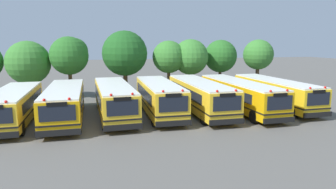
{
  "coord_description": "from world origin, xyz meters",
  "views": [
    {
      "loc": [
        -5.16,
        -23.47,
        5.84
      ],
      "look_at": [
        0.81,
        0.0,
        1.6
      ],
      "focal_mm": 32.11,
      "sensor_mm": 36.0,
      "label": 1
    }
  ],
  "objects_px": {
    "school_bus_0": "(14,105)",
    "school_bus_6": "(275,92)",
    "tree_7": "(258,55)",
    "school_bus_3": "(159,97)",
    "tree_6": "(221,56)",
    "tree_5": "(191,56)",
    "school_bus_1": "(65,102)",
    "tree_2": "(70,55)",
    "tree_3": "(124,53)",
    "school_bus_2": "(114,99)",
    "school_bus_4": "(200,95)",
    "tree_1": "(29,62)",
    "school_bus_5": "(239,94)",
    "tree_4": "(168,56)"
  },
  "relations": [
    {
      "from": "tree_7",
      "to": "tree_2",
      "type": "bearing_deg",
      "value": -177.31
    },
    {
      "from": "school_bus_3",
      "to": "tree_3",
      "type": "bearing_deg",
      "value": -77.9
    },
    {
      "from": "school_bus_2",
      "to": "tree_1",
      "type": "xyz_separation_m",
      "value": [
        -7.81,
        9.61,
        2.42
      ]
    },
    {
      "from": "tree_3",
      "to": "school_bus_2",
      "type": "bearing_deg",
      "value": -101.09
    },
    {
      "from": "school_bus_2",
      "to": "school_bus_6",
      "type": "height_order",
      "value": "school_bus_2"
    },
    {
      "from": "school_bus_0",
      "to": "school_bus_1",
      "type": "xyz_separation_m",
      "value": [
        3.5,
        0.08,
        0.03
      ]
    },
    {
      "from": "tree_1",
      "to": "tree_4",
      "type": "bearing_deg",
      "value": -2.56
    },
    {
      "from": "school_bus_1",
      "to": "tree_6",
      "type": "relative_size",
      "value": 1.74
    },
    {
      "from": "tree_4",
      "to": "tree_6",
      "type": "distance_m",
      "value": 6.92
    },
    {
      "from": "school_bus_1",
      "to": "tree_2",
      "type": "height_order",
      "value": "tree_2"
    },
    {
      "from": "school_bus_5",
      "to": "tree_5",
      "type": "relative_size",
      "value": 1.89
    },
    {
      "from": "school_bus_5",
      "to": "tree_3",
      "type": "relative_size",
      "value": 1.65
    },
    {
      "from": "school_bus_6",
      "to": "tree_3",
      "type": "relative_size",
      "value": 1.55
    },
    {
      "from": "tree_2",
      "to": "tree_7",
      "type": "distance_m",
      "value": 22.09
    },
    {
      "from": "school_bus_4",
      "to": "tree_5",
      "type": "distance_m",
      "value": 9.72
    },
    {
      "from": "school_bus_0",
      "to": "school_bus_6",
      "type": "distance_m",
      "value": 21.6
    },
    {
      "from": "tree_1",
      "to": "school_bus_3",
      "type": "bearing_deg",
      "value": -40.75
    },
    {
      "from": "school_bus_3",
      "to": "tree_1",
      "type": "distance_m",
      "value": 15.24
    },
    {
      "from": "school_bus_2",
      "to": "school_bus_6",
      "type": "relative_size",
      "value": 0.96
    },
    {
      "from": "tree_1",
      "to": "tree_2",
      "type": "xyz_separation_m",
      "value": [
        4.13,
        -0.76,
        0.73
      ]
    },
    {
      "from": "school_bus_5",
      "to": "tree_2",
      "type": "bearing_deg",
      "value": -33.76
    },
    {
      "from": "tree_4",
      "to": "school_bus_0",
      "type": "bearing_deg",
      "value": -146.4
    },
    {
      "from": "school_bus_0",
      "to": "tree_4",
      "type": "relative_size",
      "value": 1.65
    },
    {
      "from": "tree_6",
      "to": "tree_5",
      "type": "bearing_deg",
      "value": -165.16
    },
    {
      "from": "school_bus_1",
      "to": "tree_5",
      "type": "xyz_separation_m",
      "value": [
        13.1,
        9.12,
        2.86
      ]
    },
    {
      "from": "tree_1",
      "to": "school_bus_1",
      "type": "bearing_deg",
      "value": -67.23
    },
    {
      "from": "school_bus_6",
      "to": "school_bus_3",
      "type": "bearing_deg",
      "value": 0.59
    },
    {
      "from": "tree_7",
      "to": "school_bus_3",
      "type": "bearing_deg",
      "value": -145.66
    },
    {
      "from": "school_bus_4",
      "to": "tree_1",
      "type": "distance_m",
      "value": 17.97
    },
    {
      "from": "school_bus_0",
      "to": "tree_7",
      "type": "xyz_separation_m",
      "value": [
        25.59,
        10.14,
        2.91
      ]
    },
    {
      "from": "tree_2",
      "to": "tree_1",
      "type": "bearing_deg",
      "value": 169.57
    },
    {
      "from": "tree_3",
      "to": "tree_5",
      "type": "bearing_deg",
      "value": -1.64
    },
    {
      "from": "tree_5",
      "to": "school_bus_4",
      "type": "bearing_deg",
      "value": -104.09
    },
    {
      "from": "tree_1",
      "to": "tree_3",
      "type": "xyz_separation_m",
      "value": [
        9.61,
        -0.45,
        0.83
      ]
    },
    {
      "from": "tree_7",
      "to": "tree_5",
      "type": "bearing_deg",
      "value": -174.0
    },
    {
      "from": "school_bus_4",
      "to": "school_bus_6",
      "type": "height_order",
      "value": "school_bus_4"
    },
    {
      "from": "school_bus_3",
      "to": "tree_5",
      "type": "bearing_deg",
      "value": -121.08
    },
    {
      "from": "tree_4",
      "to": "school_bus_6",
      "type": "bearing_deg",
      "value": -49.16
    },
    {
      "from": "school_bus_3",
      "to": "school_bus_6",
      "type": "xyz_separation_m",
      "value": [
        10.8,
        0.24,
        -0.08
      ]
    },
    {
      "from": "tree_2",
      "to": "school_bus_2",
      "type": "bearing_deg",
      "value": -67.41
    },
    {
      "from": "tree_1",
      "to": "tree_5",
      "type": "bearing_deg",
      "value": -2.23
    },
    {
      "from": "school_bus_4",
      "to": "tree_5",
      "type": "xyz_separation_m",
      "value": [
        2.27,
        9.03,
        2.8
      ]
    },
    {
      "from": "school_bus_4",
      "to": "tree_1",
      "type": "bearing_deg",
      "value": -32.54
    },
    {
      "from": "school_bus_4",
      "to": "tree_2",
      "type": "relative_size",
      "value": 1.73
    },
    {
      "from": "school_bus_2",
      "to": "school_bus_4",
      "type": "height_order",
      "value": "school_bus_4"
    },
    {
      "from": "school_bus_5",
      "to": "tree_6",
      "type": "distance_m",
      "value": 11.14
    },
    {
      "from": "school_bus_2",
      "to": "tree_1",
      "type": "distance_m",
      "value": 12.62
    },
    {
      "from": "school_bus_3",
      "to": "tree_1",
      "type": "bearing_deg",
      "value": -39.49
    },
    {
      "from": "school_bus_1",
      "to": "school_bus_4",
      "type": "distance_m",
      "value": 10.83
    },
    {
      "from": "tree_3",
      "to": "tree_5",
      "type": "distance_m",
      "value": 7.61
    }
  ]
}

